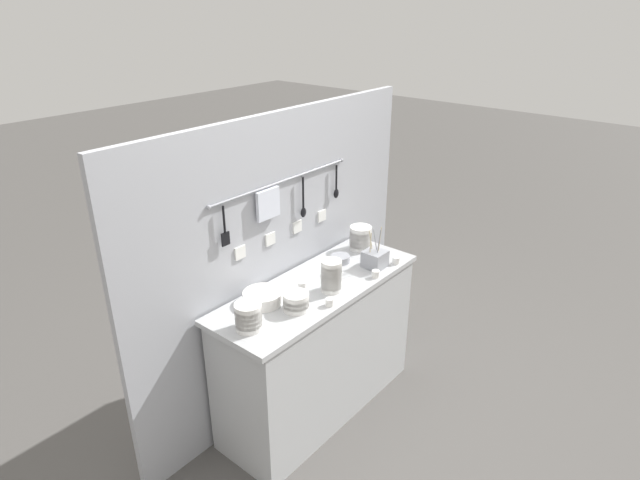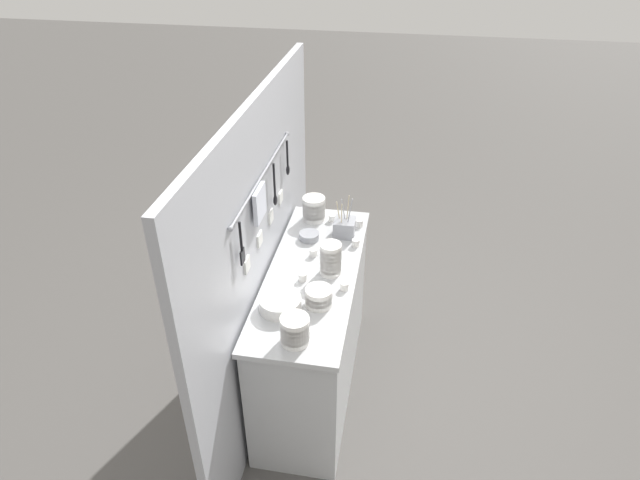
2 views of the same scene
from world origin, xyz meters
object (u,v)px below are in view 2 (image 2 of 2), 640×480
(steel_mixing_bowl, at_px, (309,236))
(bowl_stack_nested_right, at_px, (319,297))
(cup_beside_plates, at_px, (332,218))
(cup_front_right, at_px, (356,243))
(cup_mid_row, at_px, (344,286))
(plate_stack, at_px, (280,303))
(cup_back_right, at_px, (313,252))
(cutlery_caddy, at_px, (345,227))
(cup_by_caddy, at_px, (359,223))
(bowl_stack_tall_left, at_px, (314,209))
(bowl_stack_wide_centre, at_px, (295,330))
(cup_centre, at_px, (303,277))
(bowl_stack_back_corner, at_px, (331,259))

(steel_mixing_bowl, bearing_deg, bowl_stack_nested_right, -164.49)
(cup_beside_plates, distance_m, cup_front_right, 0.31)
(bowl_stack_nested_right, distance_m, cup_mid_row, 0.18)
(cup_mid_row, bearing_deg, steel_mixing_bowl, 31.56)
(plate_stack, height_order, cup_back_right, plate_stack)
(cutlery_caddy, relative_size, cup_front_right, 5.82)
(cup_back_right, relative_size, cup_front_right, 1.00)
(cup_by_caddy, bearing_deg, cup_back_right, 148.81)
(bowl_stack_tall_left, height_order, plate_stack, bowl_stack_tall_left)
(bowl_stack_nested_right, relative_size, cutlery_caddy, 0.52)
(bowl_stack_wide_centre, bearing_deg, steel_mixing_bowl, 6.69)
(cup_front_right, bearing_deg, bowl_stack_wide_centre, 167.89)
(cup_centre, bearing_deg, cutlery_caddy, -18.02)
(bowl_stack_nested_right, distance_m, cup_front_right, 0.57)
(bowl_stack_wide_centre, bearing_deg, bowl_stack_tall_left, 6.04)
(cup_back_right, bearing_deg, cup_front_right, -57.95)
(cutlery_caddy, bearing_deg, cup_back_right, 149.84)
(bowl_stack_tall_left, bearing_deg, cup_back_right, -169.99)
(bowl_stack_tall_left, bearing_deg, cup_beside_plates, -90.26)
(bowl_stack_nested_right, xyz_separation_m, cup_back_right, (0.41, 0.11, -0.03))
(bowl_stack_wide_centre, bearing_deg, cup_centre, 7.28)
(steel_mixing_bowl, bearing_deg, cup_mid_row, -148.44)
(bowl_stack_wide_centre, distance_m, steel_mixing_bowl, 0.86)
(bowl_stack_wide_centre, bearing_deg, bowl_stack_nested_right, -12.32)
(plate_stack, bearing_deg, cup_back_right, -8.98)
(cutlery_caddy, distance_m, cup_beside_plates, 0.18)
(bowl_stack_tall_left, relative_size, cup_by_caddy, 3.44)
(steel_mixing_bowl, xyz_separation_m, cutlery_caddy, (0.08, -0.20, 0.03))
(cup_back_right, bearing_deg, cup_beside_plates, -6.61)
(bowl_stack_back_corner, xyz_separation_m, steel_mixing_bowl, (0.31, 0.18, -0.07))
(bowl_stack_tall_left, relative_size, bowl_stack_back_corner, 0.83)
(bowl_stack_nested_right, distance_m, bowl_stack_tall_left, 0.83)
(bowl_stack_back_corner, height_order, cup_by_caddy, bowl_stack_back_corner)
(bowl_stack_tall_left, bearing_deg, plate_stack, 179.61)
(plate_stack, distance_m, cutlery_caddy, 0.76)
(cup_front_right, height_order, cup_centre, same)
(bowl_stack_nested_right, relative_size, cup_by_caddy, 3.05)
(bowl_stack_back_corner, height_order, steel_mixing_bowl, bowl_stack_back_corner)
(bowl_stack_tall_left, distance_m, cup_front_right, 0.39)
(plate_stack, height_order, cup_mid_row, plate_stack)
(steel_mixing_bowl, xyz_separation_m, cup_front_right, (-0.03, -0.28, 0.00))
(bowl_stack_tall_left, bearing_deg, bowl_stack_back_corner, -160.46)
(plate_stack, distance_m, cup_back_right, 0.48)
(bowl_stack_tall_left, xyz_separation_m, cup_back_right, (-0.39, -0.07, -0.05))
(cup_mid_row, distance_m, cup_back_right, 0.35)
(bowl_stack_back_corner, bearing_deg, plate_stack, 149.55)
(plate_stack, height_order, steel_mixing_bowl, plate_stack)
(cutlery_caddy, distance_m, cup_centre, 0.50)
(plate_stack, xyz_separation_m, cup_centre, (0.24, -0.06, -0.01))
(cup_centre, bearing_deg, plate_stack, 165.65)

